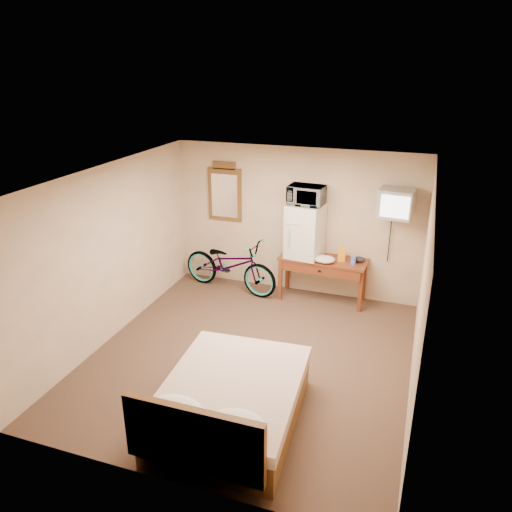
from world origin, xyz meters
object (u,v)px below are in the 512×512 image
at_px(bicycle, 230,265).
at_px(microwave, 306,195).
at_px(bed, 229,404).
at_px(wall_mirror, 225,192).
at_px(desk, 322,266).
at_px(mini_fridge, 305,231).
at_px(blue_cup, 353,260).
at_px(crt_television, 396,203).

bearing_deg(bicycle, microwave, -73.86).
height_order(bicycle, bed, bicycle).
height_order(microwave, wall_mirror, wall_mirror).
relative_size(desk, mini_fridge, 1.64).
bearing_deg(bicycle, blue_cup, -78.67).
height_order(mini_fridge, bed, mini_fridge).
distance_m(mini_fridge, bicycle, 1.47).
height_order(mini_fridge, blue_cup, mini_fridge).
distance_m(bicycle, bed, 3.54).
distance_m(blue_cup, bed, 3.46).
relative_size(mini_fridge, microwave, 1.58).
relative_size(desk, microwave, 2.60).
height_order(microwave, bed, microwave).
distance_m(desk, microwave, 1.20).
distance_m(mini_fridge, blue_cup, 0.91).
height_order(crt_television, bed, crt_television).
relative_size(desk, bicycle, 0.80).
distance_m(crt_television, bicycle, 2.97).
bearing_deg(crt_television, blue_cup, -172.41).
distance_m(microwave, bed, 3.73).
bearing_deg(desk, mini_fridge, 173.16).
height_order(blue_cup, wall_mirror, wall_mirror).
xyz_separation_m(mini_fridge, wall_mirror, (-1.50, 0.24, 0.46)).
distance_m(microwave, wall_mirror, 1.52).
xyz_separation_m(wall_mirror, bed, (1.52, -3.65, -1.36)).
height_order(blue_cup, bicycle, bicycle).
bearing_deg(wall_mirror, blue_cup, -7.97).
bearing_deg(blue_cup, desk, 174.17).
relative_size(microwave, bed, 0.28).
bearing_deg(mini_fridge, blue_cup, -6.23).
bearing_deg(mini_fridge, desk, -6.84).
height_order(desk, crt_television, crt_television).
xyz_separation_m(blue_cup, bed, (-0.80, -3.33, -0.52)).
height_order(microwave, bicycle, microwave).
bearing_deg(mini_fridge, wall_mirror, 171.07).
distance_m(desk, mini_fridge, 0.64).
distance_m(blue_cup, crt_television, 1.12).
relative_size(microwave, crt_television, 0.92).
bearing_deg(bicycle, bed, -148.27).
height_order(desk, bed, bed).
bearing_deg(wall_mirror, mini_fridge, -8.93).
xyz_separation_m(microwave, bed, (0.02, -3.42, -1.49)).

